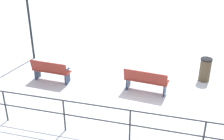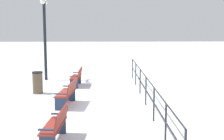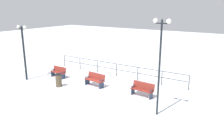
{
  "view_description": "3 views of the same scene",
  "coord_description": "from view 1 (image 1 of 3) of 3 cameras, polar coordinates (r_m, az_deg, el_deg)",
  "views": [
    {
      "loc": [
        -9.44,
        -1.24,
        5.52
      ],
      "look_at": [
        -1.12,
        1.0,
        1.32
      ],
      "focal_mm": 46.67,
      "sensor_mm": 36.0,
      "label": 1
    },
    {
      "loc": [
        -1.38,
        11.83,
        3.07
      ],
      "look_at": [
        -1.64,
        0.2,
        1.36
      ],
      "focal_mm": 52.1,
      "sensor_mm": 36.0,
      "label": 2
    },
    {
      "loc": [
        12.66,
        9.92,
        5.69
      ],
      "look_at": [
        -1.42,
        0.55,
        0.97
      ],
      "focal_mm": 37.17,
      "sensor_mm": 36.0,
      "label": 3
    }
  ],
  "objects": [
    {
      "name": "waterfront_railing",
      "position": [
        8.2,
        3.56,
        -9.87
      ],
      "size": [
        0.05,
        11.96,
        1.08
      ],
      "color": "#26282D",
      "rests_on": "ground"
    },
    {
      "name": "bench_second",
      "position": [
        10.77,
        6.67,
        -2.05
      ],
      "size": [
        0.72,
        1.66,
        0.94
      ],
      "rotation": [
        0.0,
        0.0,
        -0.1
      ],
      "color": "maroon",
      "rests_on": "ground"
    },
    {
      "name": "bench_third",
      "position": [
        11.71,
        -11.93,
        -0.11
      ],
      "size": [
        0.59,
        1.58,
        0.92
      ],
      "rotation": [
        0.0,
        0.0,
        -0.06
      ],
      "color": "maroon",
      "rests_on": "ground"
    },
    {
      "name": "ground_plane",
      "position": [
        11.01,
        6.59,
        -4.31
      ],
      "size": [
        80.0,
        80.0,
        0.0
      ],
      "primitive_type": "plane",
      "color": "white",
      "rests_on": "ground"
    },
    {
      "name": "trash_bin",
      "position": [
        12.12,
        17.78,
        0.08
      ],
      "size": [
        0.46,
        0.46,
        0.96
      ],
      "color": "brown",
      "rests_on": "ground"
    }
  ]
}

